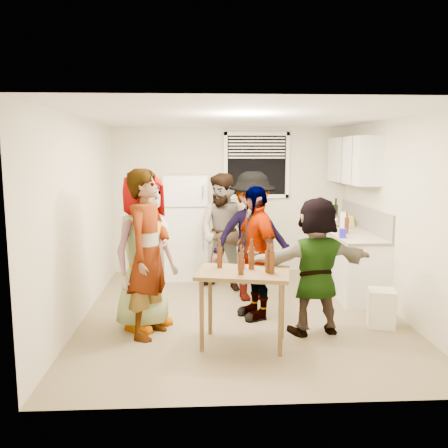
{
  "coord_description": "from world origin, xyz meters",
  "views": [
    {
      "loc": [
        -0.54,
        -5.88,
        2.07
      ],
      "look_at": [
        -0.22,
        0.17,
        1.15
      ],
      "focal_mm": 38.0,
      "sensor_mm": 36.0,
      "label": 1
    }
  ],
  "objects": [
    {
      "name": "beer_bottle_counter",
      "position": [
        1.6,
        0.8,
        0.9
      ],
      "size": [
        0.06,
        0.06,
        0.23
      ],
      "primitive_type": "cylinder",
      "color": "#47230C",
      "rests_on": "countertop"
    },
    {
      "name": "blue_cup",
      "position": [
        1.44,
        0.45,
        0.9
      ],
      "size": [
        0.1,
        0.1,
        0.13
      ],
      "primitive_type": "cylinder",
      "color": "#1F18C8",
      "rests_on": "countertop"
    },
    {
      "name": "beer_bottle_table",
      "position": [
        0.03,
        -0.9,
        0.82
      ],
      "size": [
        0.06,
        0.06,
        0.24
      ],
      "primitive_type": "cylinder",
      "color": "#47230C",
      "rests_on": "serving_table"
    },
    {
      "name": "countertop",
      "position": [
        1.7,
        1.15,
        0.88
      ],
      "size": [
        0.64,
        2.22,
        0.04
      ],
      "primitive_type": "cube",
      "color": "beige",
      "rests_on": "counter_lower"
    },
    {
      "name": "upper_cabinets",
      "position": [
        1.83,
        1.35,
        1.95
      ],
      "size": [
        0.34,
        1.6,
        0.7
      ],
      "primitive_type": "cube",
      "color": "white",
      "rests_on": "room"
    },
    {
      "name": "trash_bin",
      "position": [
        1.64,
        -0.53,
        0.25
      ],
      "size": [
        0.37,
        0.37,
        0.45
      ],
      "primitive_type": "cube",
      "rotation": [
        0.0,
        0.0,
        -0.24
      ],
      "color": "white",
      "rests_on": "ground"
    },
    {
      "name": "guest_back_right",
      "position": [
        0.2,
        0.61,
        0.0
      ],
      "size": [
        1.52,
        2.01,
        0.67
      ],
      "primitive_type": "imported",
      "rotation": [
        0.0,
        0.0,
        0.21
      ],
      "color": "#3B3B40",
      "rests_on": "ground"
    },
    {
      "name": "room",
      "position": [
        0.0,
        0.0,
        0.0
      ],
      "size": [
        4.0,
        4.5,
        2.5
      ],
      "primitive_type": null,
      "color": "beige",
      "rests_on": "ground"
    },
    {
      "name": "window",
      "position": [
        0.45,
        2.21,
        1.85
      ],
      "size": [
        1.12,
        0.1,
        1.06
      ],
      "primitive_type": null,
      "color": "white",
      "rests_on": "room"
    },
    {
      "name": "guest_back_left",
      "position": [
        -0.15,
        1.11,
        0.0
      ],
      "size": [
        1.6,
        1.96,
        0.67
      ],
      "primitive_type": "imported",
      "rotation": [
        0.0,
        0.0,
        -0.5
      ],
      "color": "brown",
      "rests_on": "ground"
    },
    {
      "name": "guest_black",
      "position": [
        0.16,
        -0.13,
        0.0
      ],
      "size": [
        1.89,
        1.47,
        0.41
      ],
      "primitive_type": "imported",
      "rotation": [
        0.0,
        0.0,
        -1.24
      ],
      "color": "black",
      "rests_on": "ground"
    },
    {
      "name": "counter_lower",
      "position": [
        1.7,
        1.15,
        0.43
      ],
      "size": [
        0.6,
        2.2,
        0.86
      ],
      "primitive_type": "cube",
      "color": "white",
      "rests_on": "ground"
    },
    {
      "name": "red_cup",
      "position": [
        -0.09,
        -0.89,
        0.82
      ],
      "size": [
        0.08,
        0.08,
        0.11
      ],
      "primitive_type": "cylinder",
      "color": "red",
      "rests_on": "serving_table"
    },
    {
      "name": "guest_grey",
      "position": [
        -1.18,
        -0.4,
        0.0
      ],
      "size": [
        2.0,
        1.85,
        0.59
      ],
      "primitive_type": "imported",
      "rotation": [
        0.0,
        0.0,
        0.9
      ],
      "color": "gray",
      "rests_on": "ground"
    },
    {
      "name": "paper_towel",
      "position": [
        1.68,
        1.18,
        0.9
      ],
      "size": [
        0.12,
        0.12,
        0.27
      ],
      "primitive_type": "cylinder",
      "color": "white",
      "rests_on": "countertop"
    },
    {
      "name": "backsplash",
      "position": [
        1.99,
        1.15,
        1.08
      ],
      "size": [
        0.03,
        2.2,
        0.36
      ],
      "primitive_type": "cube",
      "color": "beige",
      "rests_on": "countertop"
    },
    {
      "name": "wine_bottle",
      "position": [
        1.75,
        1.89,
        0.9
      ],
      "size": [
        0.08,
        0.08,
        0.3
      ],
      "primitive_type": "cylinder",
      "color": "black",
      "rests_on": "countertop"
    },
    {
      "name": "picture_frame",
      "position": [
        1.92,
        1.55,
        0.97
      ],
      "size": [
        0.02,
        0.18,
        0.15
      ],
      "primitive_type": "cube",
      "color": "#F3EE55",
      "rests_on": "countertop"
    },
    {
      "name": "guest_orange",
      "position": [
        0.79,
        -0.69,
        0.0
      ],
      "size": [
        1.72,
        1.81,
        0.47
      ],
      "primitive_type": "imported",
      "rotation": [
        0.0,
        0.0,
        3.31
      ],
      "color": "#C5703C",
      "rests_on": "ground"
    },
    {
      "name": "refrigerator",
      "position": [
        -0.75,
        1.88,
        0.85
      ],
      "size": [
        0.7,
        0.7,
        1.7
      ],
      "primitive_type": "cube",
      "color": "white",
      "rests_on": "ground"
    },
    {
      "name": "kettle",
      "position": [
        1.65,
        1.5,
        0.9
      ],
      "size": [
        0.28,
        0.25,
        0.2
      ],
      "primitive_type": null,
      "rotation": [
        0.0,
        0.0,
        0.24
      ],
      "color": "silver",
      "rests_on": "countertop"
    },
    {
      "name": "serving_table",
      "position": [
        -0.07,
        -0.99,
        0.0
      ],
      "size": [
        1.08,
        0.83,
        0.82
      ],
      "primitive_type": null,
      "rotation": [
        0.0,
        0.0,
        -0.2
      ],
      "color": "brown",
      "rests_on": "ground"
    },
    {
      "name": "guest_stripe",
      "position": [
        -1.11,
        -0.66,
        0.0
      ],
      "size": [
        2.02,
        1.34,
        0.45
      ],
      "primitive_type": "imported",
      "rotation": [
        0.0,
        0.0,
        1.19
      ],
      "color": "#141933",
      "rests_on": "ground"
    }
  ]
}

